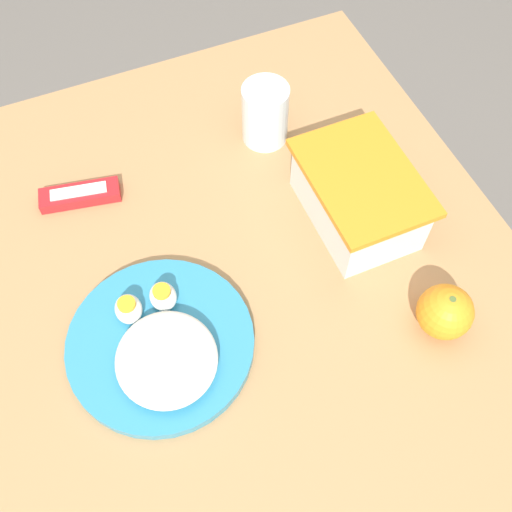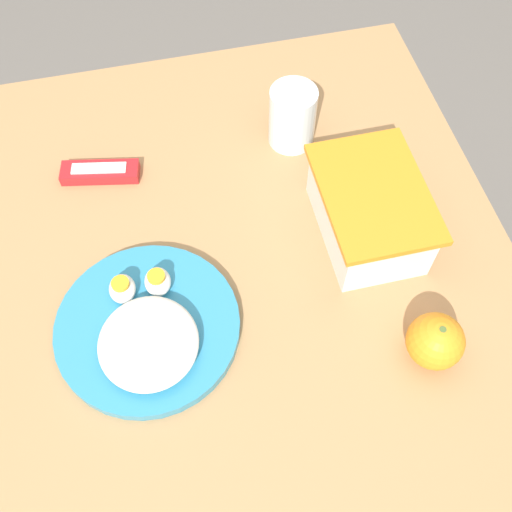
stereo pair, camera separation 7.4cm
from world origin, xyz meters
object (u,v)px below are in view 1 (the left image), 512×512
Objects in this scene: candy_bar at (80,195)px; drinking_glass at (265,114)px; food_container at (358,198)px; orange_fruit at (445,312)px; rice_plate at (162,346)px.

candy_bar is 0.31m from drinking_glass.
orange_fruit is (0.20, 0.02, -0.01)m from food_container.
food_container is 0.21m from drinking_glass.
drinking_glass is at bearing -163.00° from food_container.
drinking_glass is (-0.40, -0.08, 0.01)m from orange_fruit.
candy_bar is (-0.19, -0.37, -0.03)m from food_container.
orange_fruit is 0.59× the size of candy_bar.
orange_fruit is at bearing 44.79° from candy_bar.
rice_plate is 0.41m from drinking_glass.
rice_plate is (-0.11, -0.36, -0.02)m from orange_fruit.
orange_fruit is 0.56m from candy_bar.
candy_bar is (-0.29, -0.04, -0.01)m from rice_plate.
food_container is at bearing 17.00° from drinking_glass.
orange_fruit reaches higher than rice_plate.
food_container is 1.61× the size of candy_bar.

